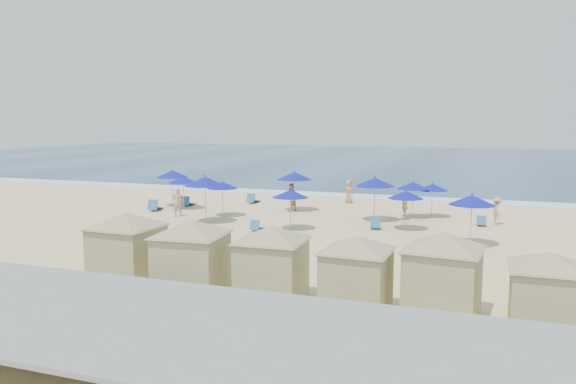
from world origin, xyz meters
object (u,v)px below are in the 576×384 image
object	(u,v)px
umbrella_6	(375,182)
umbrella_8	(432,187)
cabana_2	(272,254)
cabana_4	(443,264)
cabana_3	(357,264)
beachgoer_0	(178,202)
umbrella_2	(205,181)
umbrella_5	(290,194)
umbrella_0	(172,174)
umbrella_9	(413,186)
beachgoer_4	(349,191)
umbrella_4	(222,185)
beachgoer_2	(404,207)
umbrella_7	(406,195)
cabana_0	(127,239)
beachgoer_1	(291,197)
cabana_1	(191,248)
cabana_5	(548,283)
trash_bin	(344,254)
umbrella_3	(294,176)
umbrella_10	(472,200)
umbrella_1	(183,180)

from	to	relation	value
umbrella_6	umbrella_8	size ratio (longest dim) A/B	1.24
cabana_2	cabana_4	size ratio (longest dim) A/B	0.97
cabana_3	beachgoer_0	xyz separation A→B (m)	(-13.95, 12.98, -0.60)
umbrella_2	umbrella_8	world-z (taller)	umbrella_2
cabana_3	umbrella_5	distance (m)	12.97
umbrella_0	umbrella_9	bearing A→B (deg)	3.01
umbrella_9	beachgoer_4	size ratio (longest dim) A/B	1.35
umbrella_4	beachgoer_0	world-z (taller)	umbrella_4
umbrella_6	umbrella_9	world-z (taller)	umbrella_6
cabana_2	beachgoer_2	xyz separation A→B (m)	(1.90, 16.28, -0.76)
umbrella_7	umbrella_9	bearing A→B (deg)	91.66
umbrella_4	cabana_0	bearing A→B (deg)	-77.26
umbrella_7	beachgoer_1	bearing A→B (deg)	154.69
umbrella_5	beachgoer_4	size ratio (longest dim) A/B	1.35
umbrella_2	umbrella_5	xyz separation A→B (m)	(5.20, -0.31, -0.42)
umbrella_4	beachgoer_4	xyz separation A→B (m)	(5.87, 7.91, -1.07)
beachgoer_1	beachgoer_4	size ratio (longest dim) A/B	1.08
cabana_1	beachgoer_4	xyz separation A→B (m)	(-0.05, 22.13, -0.79)
cabana_5	umbrella_4	world-z (taller)	cabana_5
cabana_5	umbrella_5	bearing A→B (deg)	134.81
cabana_4	trash_bin	bearing A→B (deg)	131.34
cabana_1	umbrella_6	world-z (taller)	cabana_1
cabana_4	beachgoer_2	size ratio (longest dim) A/B	2.83
umbrella_8	umbrella_3	bearing A→B (deg)	-176.51
umbrella_3	umbrella_9	distance (m)	7.47
umbrella_10	beachgoer_1	distance (m)	12.86
cabana_4	umbrella_4	world-z (taller)	cabana_4
cabana_1	umbrella_1	distance (m)	18.58
cabana_0	umbrella_1	world-z (taller)	cabana_0
cabana_0	beachgoer_4	distance (m)	21.93
cabana_2	umbrella_5	bearing A→B (deg)	106.64
cabana_2	umbrella_7	bearing A→B (deg)	79.90
cabana_4	beachgoer_0	size ratio (longest dim) A/B	2.53
umbrella_5	umbrella_7	distance (m)	6.08
cabana_4	umbrella_3	world-z (taller)	cabana_4
umbrella_2	umbrella_6	xyz separation A→B (m)	(8.90, 3.70, -0.09)
umbrella_6	trash_bin	bearing A→B (deg)	-85.61
cabana_1	umbrella_2	size ratio (longest dim) A/B	1.64
umbrella_1	beachgoer_4	size ratio (longest dim) A/B	1.34
cabana_5	cabana_3	bearing A→B (deg)	178.89
trash_bin	umbrella_1	size ratio (longest dim) A/B	0.39
umbrella_4	beachgoer_1	world-z (taller)	umbrella_4
umbrella_0	beachgoer_1	world-z (taller)	umbrella_0
umbrella_7	beachgoer_0	xyz separation A→B (m)	(-13.52, -0.41, -1.00)
umbrella_1	beachgoer_2	world-z (taller)	umbrella_1
umbrella_8	cabana_1	bearing A→B (deg)	-108.33
umbrella_9	umbrella_8	bearing A→B (deg)	28.84
cabana_2	umbrella_5	size ratio (longest dim) A/B	1.93
cabana_2	cabana_5	xyz separation A→B (m)	(8.05, -0.21, -0.09)
cabana_2	cabana_5	world-z (taller)	cabana_2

